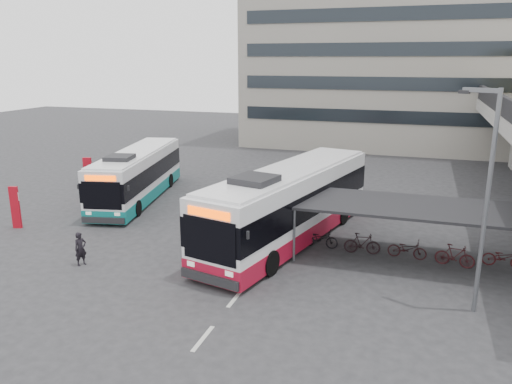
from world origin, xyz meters
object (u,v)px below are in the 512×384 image
(bus_teal, at_px, (138,175))
(lamp_post, at_px, (485,190))
(bus_main, at_px, (290,205))
(pedestrian, at_px, (81,249))

(bus_teal, relative_size, lamp_post, 1.49)
(bus_main, xyz_separation_m, pedestrian, (-7.83, -5.96, -1.06))
(bus_teal, height_order, lamp_post, lamp_post)
(lamp_post, bearing_deg, pedestrian, -153.67)
(bus_main, xyz_separation_m, lamp_post, (8.06, -5.01, 2.67))
(bus_teal, relative_size, pedestrian, 7.78)
(pedestrian, distance_m, lamp_post, 16.35)
(bus_main, bearing_deg, lamp_post, -18.56)
(bus_main, relative_size, pedestrian, 8.99)
(bus_main, bearing_deg, bus_teal, 172.31)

